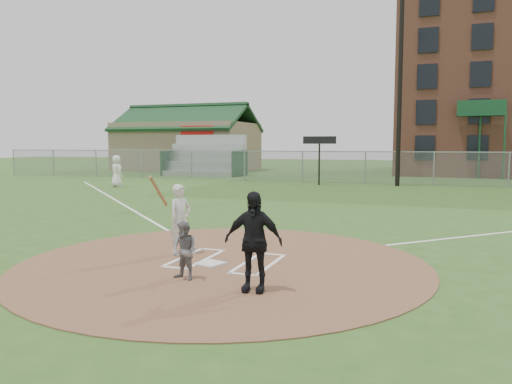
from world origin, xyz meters
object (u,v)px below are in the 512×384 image
(umpire, at_px, (253,241))
(ondeck_player, at_px, (117,171))
(home_plate, at_px, (210,263))
(catcher, at_px, (185,251))
(batter_at_plate, at_px, (180,219))

(umpire, distance_m, ondeck_player, 22.02)
(ondeck_player, bearing_deg, home_plate, 156.92)
(catcher, bearing_deg, home_plate, 106.45)
(catcher, relative_size, umpire, 0.63)
(home_plate, distance_m, ondeck_player, 20.00)
(home_plate, bearing_deg, batter_at_plate, 148.39)
(home_plate, height_order, ondeck_player, ondeck_player)
(catcher, bearing_deg, umpire, 4.27)
(umpire, bearing_deg, batter_at_plate, 134.95)
(home_plate, xyz_separation_m, batter_at_plate, (-1.02, 0.63, 0.77))
(catcher, distance_m, ondeck_player, 20.94)
(umpire, bearing_deg, ondeck_player, 125.79)
(ondeck_player, distance_m, batter_at_plate, 18.85)
(ondeck_player, bearing_deg, umpire, 157.36)
(home_plate, xyz_separation_m, ondeck_player, (-12.99, 15.18, 0.87))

